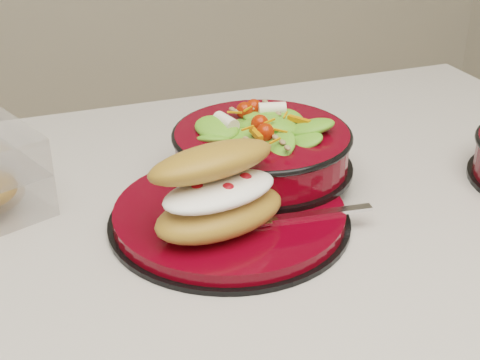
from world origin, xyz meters
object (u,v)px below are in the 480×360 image
object	(u,v)px
dinner_plate	(230,215)
croissant	(218,191)
salad_bowl	(262,143)
fork	(300,216)

from	to	relation	value
dinner_plate	croissant	distance (m)	0.07
dinner_plate	salad_bowl	bearing A→B (deg)	48.28
dinner_plate	salad_bowl	world-z (taller)	salad_bowl
croissant	fork	bearing A→B (deg)	-21.43
salad_bowl	fork	distance (m)	0.13
salad_bowl	croissant	distance (m)	0.14
dinner_plate	salad_bowl	xyz separation A→B (m)	(0.07, 0.08, 0.04)
dinner_plate	fork	bearing A→B (deg)	-36.88
salad_bowl	dinner_plate	bearing A→B (deg)	-131.72
croissant	dinner_plate	bearing A→B (deg)	40.22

